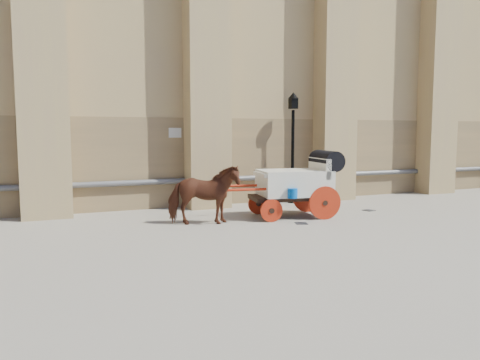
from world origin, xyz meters
name	(u,v)px	position (x,y,z in m)	size (l,w,h in m)	color
ground	(285,224)	(0.00, 0.00, 0.00)	(90.00, 90.00, 0.00)	gray
horse	(204,195)	(-2.05, 0.83, 0.82)	(0.88, 1.93, 1.63)	brown
carriage	(299,181)	(0.97, 0.92, 1.06)	(4.63, 1.88, 1.97)	black
street_lamp	(293,144)	(2.12, 3.39, 2.09)	(0.37, 0.37, 3.91)	black
drain_grate_near	(301,223)	(0.47, -0.10, 0.01)	(0.32, 0.32, 0.01)	black
drain_grate_far	(369,210)	(3.59, 0.95, 0.01)	(0.32, 0.32, 0.01)	black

